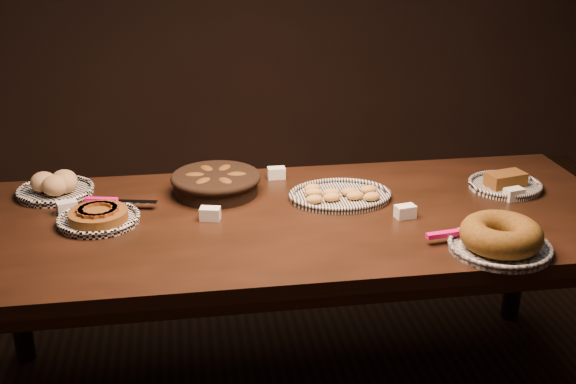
{
  "coord_description": "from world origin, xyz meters",
  "views": [
    {
      "loc": [
        -0.38,
        -2.33,
        1.78
      ],
      "look_at": [
        -0.01,
        0.05,
        0.82
      ],
      "focal_mm": 45.0,
      "sensor_mm": 36.0,
      "label": 1
    }
  ],
  "objects": [
    {
      "name": "buffet_table",
      "position": [
        0.0,
        0.0,
        0.68
      ],
      "size": [
        2.4,
        1.0,
        0.75
      ],
      "color": "black",
      "rests_on": "ground"
    },
    {
      "name": "bread_roll_plate",
      "position": [
        -0.86,
        0.33,
        0.79
      ],
      "size": [
        0.29,
        0.29,
        0.09
      ],
      "rotation": [
        0.0,
        0.0,
        0.15
      ],
      "color": "white",
      "rests_on": "buffet_table"
    },
    {
      "name": "tent_cards",
      "position": [
        0.02,
        0.09,
        0.77
      ],
      "size": [
        1.72,
        0.51,
        0.04
      ],
      "color": "white",
      "rests_on": "buffet_table"
    },
    {
      "name": "apple_tart_plate",
      "position": [
        -0.68,
        0.04,
        0.77
      ],
      "size": [
        0.35,
        0.3,
        0.06
      ],
      "rotation": [
        0.0,
        0.0,
        -0.21
      ],
      "color": "white",
      "rests_on": "buffet_table"
    },
    {
      "name": "loaf_plate",
      "position": [
        0.86,
        0.13,
        0.77
      ],
      "size": [
        0.28,
        0.28,
        0.06
      ],
      "rotation": [
        0.0,
        0.0,
        0.22
      ],
      "color": "black",
      "rests_on": "buffet_table"
    },
    {
      "name": "croissant_basket",
      "position": [
        -0.26,
        0.25,
        0.8
      ],
      "size": [
        0.34,
        0.34,
        0.09
      ],
      "rotation": [
        0.0,
        0.0,
        -0.06
      ],
      "color": "black",
      "rests_on": "buffet_table"
    },
    {
      "name": "madeleine_platter",
      "position": [
        0.2,
        0.12,
        0.77
      ],
      "size": [
        0.38,
        0.31,
        0.04
      ],
      "rotation": [
        0.0,
        0.0,
        0.14
      ],
      "color": "black",
      "rests_on": "buffet_table"
    },
    {
      "name": "bundt_cake_plate",
      "position": [
        0.61,
        -0.38,
        0.79
      ],
      "size": [
        0.39,
        0.34,
        0.1
      ],
      "rotation": [
        0.0,
        0.0,
        -0.39
      ],
      "color": "black",
      "rests_on": "buffet_table"
    }
  ]
}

